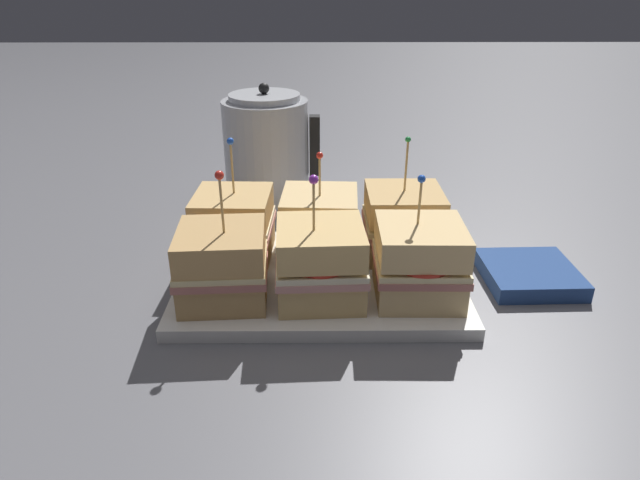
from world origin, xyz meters
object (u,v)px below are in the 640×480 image
at_px(sandwich_back_right, 403,223).
at_px(napkin_stack, 529,274).
at_px(sandwich_front_right, 419,262).
at_px(sandwich_back_left, 234,224).
at_px(sandwich_back_center, 320,224).
at_px(sandwich_front_left, 222,265).
at_px(serving_platter, 320,279).
at_px(kettle_steel, 267,148).
at_px(sandwich_front_center, 321,263).

distance_m(sandwich_back_right, napkin_stack, 0.20).
relative_size(sandwich_front_right, sandwich_back_left, 0.93).
relative_size(sandwich_back_left, sandwich_back_center, 1.11).
bearing_deg(sandwich_back_left, sandwich_front_left, -89.14).
relative_size(sandwich_back_center, napkin_stack, 1.23).
distance_m(serving_platter, sandwich_front_right, 0.15).
relative_size(sandwich_front_right, sandwich_back_right, 0.92).
xyz_separation_m(sandwich_front_right, sandwich_back_center, (-0.13, 0.13, -0.00)).
bearing_deg(kettle_steel, sandwich_back_center, -70.64).
relative_size(sandwich_back_left, napkin_stack, 1.37).
distance_m(sandwich_front_left, sandwich_back_right, 0.28).
relative_size(kettle_steel, napkin_stack, 1.70).
xyz_separation_m(sandwich_front_left, napkin_stack, (0.43, 0.07, -0.05)).
xyz_separation_m(serving_platter, sandwich_back_center, (0.00, 0.07, 0.06)).
xyz_separation_m(sandwich_front_right, kettle_steel, (-0.23, 0.41, 0.03)).
distance_m(sandwich_back_center, sandwich_back_right, 0.13).
height_order(sandwich_front_center, sandwich_back_center, sandwich_front_center).
distance_m(sandwich_front_right, sandwich_back_left, 0.29).
distance_m(sandwich_front_left, kettle_steel, 0.42).
xyz_separation_m(sandwich_back_center, napkin_stack, (0.31, -0.06, -0.05)).
distance_m(sandwich_front_center, sandwich_back_right, 0.18).
height_order(sandwich_front_right, kettle_steel, kettle_steel).
distance_m(sandwich_back_right, kettle_steel, 0.36).
bearing_deg(sandwich_back_right, serving_platter, -152.21).
xyz_separation_m(sandwich_front_left, sandwich_back_right, (0.25, 0.13, 0.00)).
xyz_separation_m(sandwich_back_left, kettle_steel, (0.03, 0.29, 0.03)).
bearing_deg(sandwich_front_right, sandwich_front_center, -179.07).
bearing_deg(sandwich_front_right, sandwich_back_right, 91.57).
height_order(sandwich_front_center, sandwich_back_left, sandwich_back_left).
bearing_deg(napkin_stack, sandwich_front_center, -167.06).
xyz_separation_m(serving_platter, sandwich_front_left, (-0.13, -0.06, 0.06)).
distance_m(sandwich_front_center, napkin_stack, 0.32).
height_order(sandwich_back_left, kettle_steel, kettle_steel).
bearing_deg(sandwich_back_right, sandwich_front_right, -88.43).
xyz_separation_m(serving_platter, sandwich_front_right, (0.13, -0.06, 0.06)).
height_order(sandwich_front_left, sandwich_back_right, sandwich_back_right).
xyz_separation_m(serving_platter, sandwich_front_center, (0.00, -0.06, 0.06)).
bearing_deg(sandwich_front_center, sandwich_front_right, 0.93).
bearing_deg(sandwich_front_right, sandwich_back_center, 135.45).
height_order(sandwich_back_left, sandwich_back_center, sandwich_back_left).
distance_m(sandwich_front_left, sandwich_front_right, 0.26).
bearing_deg(serving_platter, sandwich_front_left, -153.33).
xyz_separation_m(sandwich_front_center, sandwich_back_left, (-0.13, 0.13, -0.00)).
bearing_deg(serving_platter, sandwich_back_center, 89.99).
relative_size(serving_platter, sandwich_back_center, 2.46).
relative_size(sandwich_front_left, sandwich_front_right, 1.07).
relative_size(sandwich_back_left, kettle_steel, 0.80).
distance_m(serving_platter, sandwich_back_left, 0.16).
height_order(serving_platter, sandwich_front_center, sandwich_front_center).
height_order(sandwich_front_right, sandwich_back_right, sandwich_back_right).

